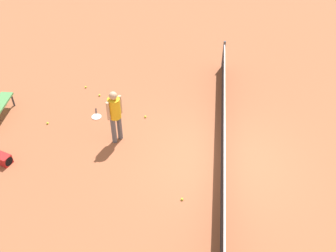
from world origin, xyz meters
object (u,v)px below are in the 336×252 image
object	(u,v)px
tennis_ball_midcourt	(86,87)
tennis_ball_stray_left	(182,199)
tennis_ball_by_net	(145,117)
tennis_ball_baseline	(48,123)
tennis_ball_near_player	(99,95)
tennis_racket_near_player	(96,116)
player_near_side	(115,113)

from	to	relation	value
tennis_ball_midcourt	tennis_ball_stray_left	xyz separation A→B (m)	(4.56, 3.75, 0.00)
tennis_ball_by_net	tennis_ball_baseline	bearing A→B (deg)	-77.53
tennis_ball_midcourt	tennis_ball_near_player	bearing A→B (deg)	54.61
tennis_ball_by_net	tennis_ball_stray_left	size ratio (longest dim) A/B	1.00
tennis_ball_baseline	tennis_ball_stray_left	distance (m)	5.04
tennis_racket_near_player	tennis_ball_by_net	distance (m)	1.55
tennis_ball_midcourt	tennis_ball_stray_left	world-z (taller)	same
player_near_side	tennis_ball_baseline	size ratio (longest dim) A/B	25.76
tennis_ball_by_net	player_near_side	bearing A→B (deg)	-29.81
tennis_ball_stray_left	player_near_side	bearing A→B (deg)	-134.52
tennis_ball_by_net	tennis_ball_stray_left	world-z (taller)	same
tennis_racket_near_player	tennis_ball_near_player	world-z (taller)	tennis_ball_near_player
tennis_ball_midcourt	tennis_ball_stray_left	size ratio (longest dim) A/B	1.00
tennis_ball_near_player	tennis_ball_baseline	xyz separation A→B (m)	(1.63, -1.23, 0.00)
player_near_side	tennis_ball_stray_left	world-z (taller)	player_near_side
player_near_side	tennis_racket_near_player	world-z (taller)	player_near_side
tennis_ball_baseline	tennis_ball_midcourt	bearing A→B (deg)	163.09
tennis_ball_near_player	tennis_ball_midcourt	distance (m)	0.74
player_near_side	tennis_racket_near_player	size ratio (longest dim) A/B	2.80
player_near_side	tennis_ball_baseline	distance (m)	2.55
player_near_side	tennis_racket_near_player	distance (m)	1.68
tennis_ball_near_player	tennis_ball_midcourt	xyz separation A→B (m)	(-0.43, -0.60, 0.00)
tennis_ball_stray_left	tennis_ball_near_player	bearing A→B (deg)	-142.67
player_near_side	tennis_ball_near_player	distance (m)	2.56
player_near_side	tennis_ball_stray_left	bearing A→B (deg)	45.48
tennis_ball_stray_left	tennis_ball_midcourt	bearing A→B (deg)	-140.55
player_near_side	tennis_ball_midcourt	world-z (taller)	player_near_side
tennis_ball_by_net	tennis_ball_near_player	bearing A→B (deg)	-119.58
tennis_ball_near_player	player_near_side	bearing A→B (deg)	27.30
tennis_ball_stray_left	tennis_ball_by_net	bearing A→B (deg)	-155.67
player_near_side	tennis_ball_near_player	xyz separation A→B (m)	(-2.10, -1.08, -0.98)
tennis_ball_near_player	tennis_ball_stray_left	size ratio (longest dim) A/B	1.00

